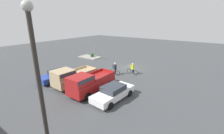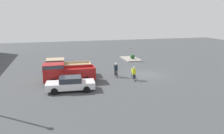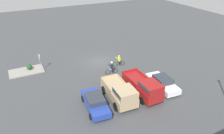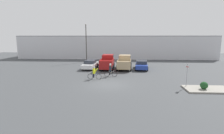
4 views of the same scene
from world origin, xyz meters
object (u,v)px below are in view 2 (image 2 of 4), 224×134
object	(u,v)px
pickup_truck_0	(66,73)
fire_lane_sign	(130,52)
shrub	(133,57)
cyclist_1	(134,73)
cyclist_0	(116,69)
sedan_0	(71,84)
sedan_1	(65,66)
pickup_truck_1	(65,67)

from	to	relation	value
pickup_truck_0	fire_lane_sign	size ratio (longest dim) A/B	2.22
pickup_truck_0	shrub	xyz separation A→B (m)	(10.37, -11.68, -0.63)
pickup_truck_0	cyclist_1	size ratio (longest dim) A/B	3.20
cyclist_0	cyclist_1	world-z (taller)	cyclist_0
sedan_0	pickup_truck_0	size ratio (longest dim) A/B	0.87
sedan_1	shrub	xyz separation A→B (m)	(4.78, -11.41, -0.20)
cyclist_0	shrub	size ratio (longest dim) A/B	2.43
sedan_0	shrub	size ratio (longest dim) A/B	6.64
pickup_truck_0	cyclist_1	xyz separation A→B (m)	(-1.00, -7.60, -0.35)
pickup_truck_0	fire_lane_sign	world-z (taller)	fire_lane_sign
sedan_0	shrub	bearing A→B (deg)	-40.84
pickup_truck_0	shrub	size ratio (longest dim) A/B	7.66
shrub	pickup_truck_0	bearing A→B (deg)	131.61
pickup_truck_1	shrub	size ratio (longest dim) A/B	7.39
sedan_0	pickup_truck_0	distance (m)	2.85
sedan_1	fire_lane_sign	distance (m)	11.07
cyclist_1	pickup_truck_1	bearing A→B (deg)	62.97
sedan_0	fire_lane_sign	bearing A→B (deg)	-41.60
pickup_truck_0	cyclist_0	world-z (taller)	pickup_truck_0
pickup_truck_0	cyclist_0	size ratio (longest dim) A/B	3.15
cyclist_1	pickup_truck_0	bearing A→B (deg)	82.52
pickup_truck_0	cyclist_0	distance (m)	6.08
fire_lane_sign	pickup_truck_1	bearing A→B (deg)	120.11
pickup_truck_0	fire_lane_sign	distance (m)	14.05
pickup_truck_1	cyclist_0	bearing A→B (deg)	-108.10
fire_lane_sign	pickup_truck_0	bearing A→B (deg)	129.88
sedan_0	sedan_1	bearing A→B (deg)	0.11
fire_lane_sign	sedan_0	bearing A→B (deg)	138.40
cyclist_1	sedan_1	bearing A→B (deg)	48.02
sedan_0	fire_lane_sign	world-z (taller)	fire_lane_sign
cyclist_0	fire_lane_sign	world-z (taller)	fire_lane_sign
sedan_0	cyclist_1	xyz separation A→B (m)	(1.81, -7.31, 0.08)
cyclist_1	fire_lane_sign	xyz separation A→B (m)	(10.01, -3.18, 0.72)
fire_lane_sign	shrub	size ratio (longest dim) A/B	3.45
cyclist_0	cyclist_1	distance (m)	2.48
sedan_0	pickup_truck_1	distance (m)	5.65
sedan_0	pickup_truck_0	xyz separation A→B (m)	(2.80, 0.29, 0.43)
cyclist_0	shrub	distance (m)	11.05
pickup_truck_1	cyclist_0	distance (m)	6.21
cyclist_1	shrub	size ratio (longest dim) A/B	2.40
sedan_0	cyclist_0	distance (m)	6.82
sedan_1	shrub	world-z (taller)	sedan_1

